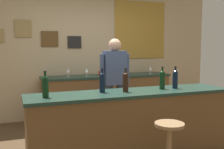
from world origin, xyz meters
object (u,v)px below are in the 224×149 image
at_px(coffee_mug, 100,73).
at_px(wine_glass_c, 111,70).
at_px(wine_bottle_a, 45,86).
at_px(wine_bottle_e, 175,79).
at_px(bartender, 115,80).
at_px(wine_glass_d, 150,69).
at_px(wine_bottle_b, 102,82).
at_px(wine_bottle_c, 126,81).
at_px(bar_stool, 169,143).
at_px(wine_glass_a, 68,71).
at_px(wine_bottle_d, 162,79).
at_px(wine_glass_b, 87,71).

bearing_deg(coffee_mug, wine_glass_c, -1.54).
xyz_separation_m(wine_bottle_a, wine_bottle_e, (1.75, 0.04, 0.00)).
relative_size(bartender, wine_glass_c, 10.45).
bearing_deg(wine_glass_d, coffee_mug, 179.55).
xyz_separation_m(wine_bottle_b, wine_bottle_e, (1.04, -0.05, 0.00)).
distance_m(wine_bottle_a, wine_bottle_c, 1.00).
xyz_separation_m(bar_stool, wine_bottle_b, (-0.51, 0.76, 0.60)).
height_order(wine_bottle_a, wine_bottle_e, same).
xyz_separation_m(wine_glass_a, coffee_mug, (0.63, -0.11, -0.06)).
height_order(bartender, wine_bottle_a, bartender).
bearing_deg(wine_glass_d, wine_bottle_b, -132.14).
xyz_separation_m(bar_stool, wine_bottle_a, (-1.22, 0.67, 0.60)).
distance_m(wine_bottle_b, wine_glass_a, 2.04).
xyz_separation_m(wine_bottle_a, wine_glass_c, (1.55, 2.01, -0.05)).
bearing_deg(bartender, wine_bottle_b, -119.39).
bearing_deg(wine_glass_c, wine_bottle_b, -113.58).
xyz_separation_m(bartender, wine_bottle_a, (-1.26, -1.06, 0.12)).
bearing_deg(wine_bottle_e, coffee_mug, 102.34).
bearing_deg(bar_stool, wine_bottle_c, 107.83).
distance_m(wine_bottle_d, wine_glass_a, 2.26).
bearing_deg(wine_bottle_b, wine_bottle_e, -2.95).
relative_size(bartender, bar_stool, 2.38).
relative_size(wine_bottle_a, coffee_mug, 2.45).
relative_size(wine_bottle_b, wine_glass_d, 1.97).
xyz_separation_m(bartender, wine_bottle_d, (0.30, -1.01, 0.12)).
bearing_deg(wine_bottle_c, coffee_mug, 80.93).
relative_size(bartender, coffee_mug, 12.96).
bearing_deg(wine_bottle_d, wine_glass_c, 90.08).
bearing_deg(wine_glass_c, wine_bottle_d, -89.92).
bearing_deg(wine_glass_a, wine_bottle_c, -81.55).
xyz_separation_m(bar_stool, wine_bottle_c, (-0.22, 0.68, 0.60)).
xyz_separation_m(wine_bottle_b, wine_bottle_d, (0.84, -0.04, 0.00)).
height_order(wine_bottle_d, wine_glass_b, wine_bottle_d).
distance_m(wine_bottle_c, wine_glass_d, 2.46).
xyz_separation_m(wine_bottle_a, wine_bottle_c, (1.00, 0.02, 0.00)).
bearing_deg(coffee_mug, wine_bottle_e, -77.66).
bearing_deg(wine_bottle_a, wine_bottle_d, 1.77).
bearing_deg(bar_stool, wine_glass_b, 93.94).
height_order(wine_glass_a, coffee_mug, wine_glass_a).
bearing_deg(bar_stool, wine_glass_c, 82.97).
relative_size(wine_bottle_a, wine_bottle_e, 1.00).
distance_m(bartender, wine_glass_d, 1.53).
xyz_separation_m(wine_bottle_a, coffee_mug, (1.32, 2.02, -0.11)).
bearing_deg(wine_bottle_a, bartender, 40.11).
bearing_deg(wine_glass_b, wine_bottle_a, -117.12).
bearing_deg(coffee_mug, wine_bottle_b, -107.48).
distance_m(wine_bottle_d, wine_glass_c, 1.97).
bearing_deg(wine_glass_b, wine_bottle_b, -99.50).
bearing_deg(bartender, coffee_mug, 86.27).
height_order(bar_stool, wine_bottle_b, wine_bottle_b).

